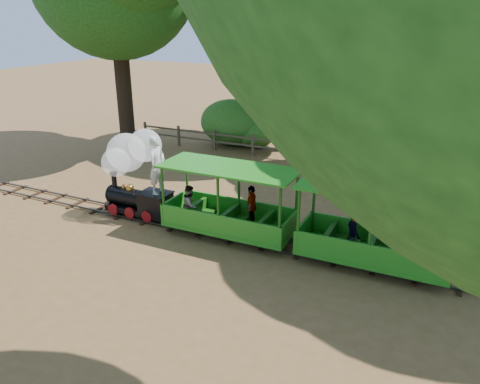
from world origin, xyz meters
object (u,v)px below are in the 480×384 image
at_px(carriage_front, 227,211).
at_px(locomotive, 134,167).
at_px(carriage_rear, 374,239).
at_px(fence, 316,151).

bearing_deg(carriage_front, locomotive, 178.30).
bearing_deg(carriage_rear, locomotive, 179.39).
bearing_deg(locomotive, fence, 66.01).
distance_m(carriage_front, fence, 8.03).
height_order(carriage_front, carriage_rear, same).
height_order(carriage_rear, fence, carriage_rear).
xyz_separation_m(locomotive, carriage_rear, (7.44, -0.08, -0.86)).
height_order(carriage_front, fence, carriage_front).
distance_m(locomotive, fence, 8.75).
relative_size(carriage_front, carriage_rear, 1.00).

